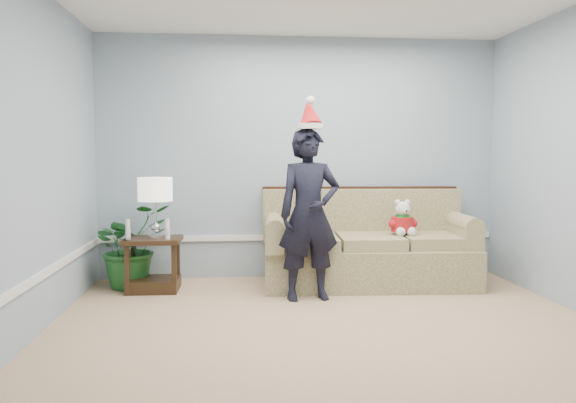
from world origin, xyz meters
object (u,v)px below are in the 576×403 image
Objects in this scene: side_table at (153,270)px; teddy_bear at (402,222)px; sofa at (367,250)px; table_lamp at (155,192)px; man at (309,214)px; houseplant at (130,246)px.

side_table is 2.63m from teddy_bear.
table_lamp reaches higher than sofa.
man reaches higher than table_lamp.
table_lamp is at bearing -30.89° from side_table.
sofa is 3.90× the size of side_table.
sofa is 1.03m from man.
houseplant is at bearing 151.51° from man.
man is 1.17m from teddy_bear.
man reaches higher than houseplant.
sofa is 0.48m from teddy_bear.
teddy_bear is (2.56, 0.01, -0.33)m from table_lamp.
sofa reaches higher than side_table.
sofa is at bearing 2.78° from side_table.
side_table is 0.66× the size of houseplant.
side_table is 0.39m from houseplant.
sofa is 2.51m from houseplant.
sofa is 2.57× the size of houseplant.
sofa is at bearing 32.16° from man.
teddy_bear is (2.59, -0.01, 0.47)m from side_table.
man is at bearing -162.43° from teddy_bear.
sofa is at bearing -1.92° from houseplant.
table_lamp is (0.04, -0.02, 0.80)m from side_table.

